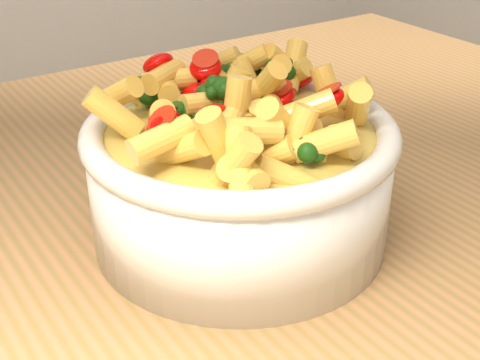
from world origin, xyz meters
TOP-DOWN VIEW (x-y plane):
  - table at (0.00, 0.00)m, footprint 1.20×0.80m
  - serving_bowl at (0.00, -0.07)m, footprint 0.24×0.24m
  - pasta_salad at (0.00, -0.07)m, footprint 0.19×0.19m

SIDE VIEW (x-z plane):
  - table at x=0.00m, z-range 0.35..1.25m
  - serving_bowl at x=0.00m, z-range 0.90..1.00m
  - pasta_salad at x=0.00m, z-range 1.00..1.04m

